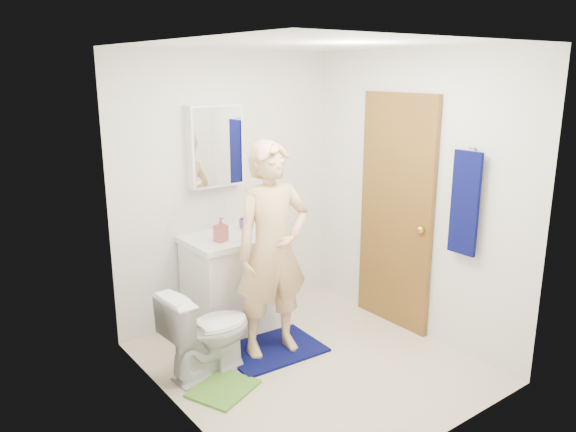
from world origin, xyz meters
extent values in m
cube|color=beige|center=(0.00, 0.00, -0.01)|extent=(2.20, 2.40, 0.02)
cube|color=white|center=(0.00, 0.00, 2.41)|extent=(2.20, 2.40, 0.02)
cube|color=silver|center=(0.00, 1.21, 1.20)|extent=(2.20, 0.02, 2.40)
cube|color=silver|center=(0.00, -1.21, 1.20)|extent=(2.20, 0.02, 2.40)
cube|color=silver|center=(-1.11, 0.00, 1.20)|extent=(0.02, 2.40, 2.40)
cube|color=silver|center=(1.11, 0.00, 1.20)|extent=(0.02, 2.40, 2.40)
cube|color=white|center=(-0.15, 0.91, 0.40)|extent=(0.75, 0.55, 0.80)
cube|color=white|center=(-0.15, 0.91, 0.83)|extent=(0.79, 0.59, 0.05)
cylinder|color=white|center=(-0.15, 0.91, 0.84)|extent=(0.40, 0.40, 0.03)
cylinder|color=silver|center=(-0.15, 1.09, 0.91)|extent=(0.03, 0.03, 0.12)
cube|color=white|center=(-0.15, 1.14, 1.60)|extent=(0.50, 0.12, 0.70)
cube|color=white|center=(-0.15, 1.08, 1.60)|extent=(0.46, 0.01, 0.66)
cube|color=brown|center=(1.07, 0.15, 1.02)|extent=(0.05, 0.80, 2.05)
sphere|color=gold|center=(1.03, -0.17, 0.95)|extent=(0.07, 0.07, 0.07)
cube|color=#080B4B|center=(1.03, -0.57, 1.25)|extent=(0.03, 0.24, 0.80)
cylinder|color=silver|center=(1.07, -0.57, 1.67)|extent=(0.06, 0.02, 0.02)
imported|color=white|center=(-0.71, 0.35, 0.35)|extent=(0.70, 0.43, 0.69)
cube|color=#080B4B|center=(-0.13, 0.33, 0.01)|extent=(0.81, 0.60, 0.02)
cube|color=#579933|center=(-0.75, 0.07, 0.01)|extent=(0.55, 0.52, 0.02)
imported|color=#B3535B|center=(-0.30, 0.83, 0.95)|extent=(0.11, 0.12, 0.21)
imported|color=#6F3C84|center=(0.05, 0.98, 0.90)|extent=(0.15, 0.15, 0.10)
imported|color=#DFB27D|center=(-0.13, 0.32, 0.87)|extent=(0.68, 0.50, 1.70)
camera|label=1|loc=(-2.53, -3.07, 2.24)|focal=35.00mm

